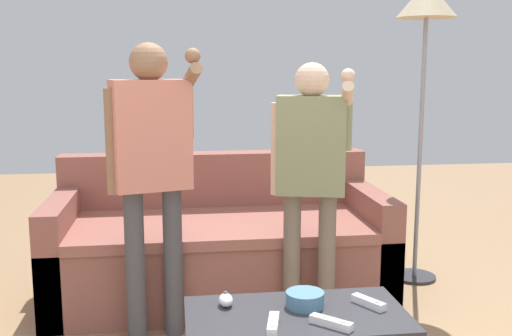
# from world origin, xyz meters

# --- Properties ---
(couch) EXTENTS (1.99, 0.95, 0.83)m
(couch) POSITION_xyz_m (-0.12, 1.48, 0.30)
(couch) COLOR brown
(couch) RESTS_ON ground
(coffee_table) EXTENTS (0.85, 0.45, 0.46)m
(coffee_table) POSITION_xyz_m (0.08, 0.05, 0.39)
(coffee_table) COLOR #2D2D33
(coffee_table) RESTS_ON ground
(snack_bowl) EXTENTS (0.15, 0.15, 0.06)m
(snack_bowl) POSITION_xyz_m (0.12, 0.11, 0.49)
(snack_bowl) COLOR teal
(snack_bowl) RESTS_ON coffee_table
(game_remote_nunchuk) EXTENTS (0.06, 0.09, 0.05)m
(game_remote_nunchuk) POSITION_xyz_m (-0.19, 0.16, 0.48)
(game_remote_nunchuk) COLOR white
(game_remote_nunchuk) RESTS_ON coffee_table
(floor_lamp) EXTENTS (0.38, 0.38, 1.91)m
(floor_lamp) POSITION_xyz_m (1.19, 1.56, 1.68)
(floor_lamp) COLOR #2D2D33
(floor_lamp) RESTS_ON ground
(player_right) EXTENTS (0.42, 0.35, 1.41)m
(player_right) POSITION_xyz_m (0.32, 0.91, 0.89)
(player_right) COLOR #756656
(player_right) RESTS_ON ground
(player_left) EXTENTS (0.47, 0.29, 1.51)m
(player_left) POSITION_xyz_m (-0.49, 0.90, 0.95)
(player_left) COLOR #47474C
(player_left) RESTS_ON ground
(game_remote_wand_near) EXTENTS (0.07, 0.16, 0.03)m
(game_remote_wand_near) POSITION_xyz_m (-0.03, -0.07, 0.47)
(game_remote_wand_near) COLOR white
(game_remote_wand_near) RESTS_ON coffee_table
(game_remote_wand_far) EXTENTS (0.11, 0.15, 0.03)m
(game_remote_wand_far) POSITION_xyz_m (0.37, 0.08, 0.47)
(game_remote_wand_far) COLOR white
(game_remote_wand_far) RESTS_ON coffee_table
(game_remote_wand_spare) EXTENTS (0.14, 0.14, 0.03)m
(game_remote_wand_spare) POSITION_xyz_m (0.18, -0.09, 0.47)
(game_remote_wand_spare) COLOR white
(game_remote_wand_spare) RESTS_ON coffee_table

